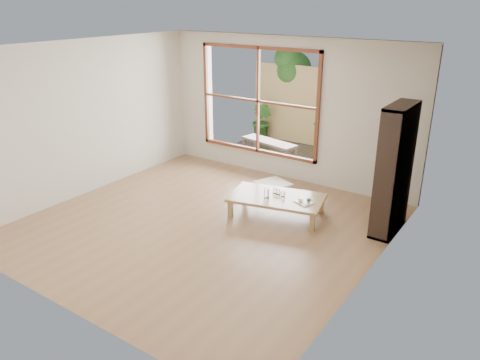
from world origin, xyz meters
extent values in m
plane|color=#926A49|center=(0.00, 0.00, 0.00)|extent=(5.00, 5.00, 0.00)
cube|color=#9A7A4A|center=(0.72, 0.89, 0.29)|extent=(1.59, 1.12, 0.04)
cube|color=#9A7A4A|center=(0.17, 0.42, 0.13)|extent=(0.09, 0.09, 0.27)
cube|color=#9A7A4A|center=(0.01, 1.07, 0.13)|extent=(0.09, 0.09, 0.27)
cube|color=#9A7A4A|center=(1.43, 0.72, 0.13)|extent=(0.09, 0.09, 0.27)
cube|color=#9A7A4A|center=(1.27, 1.37, 0.13)|extent=(0.09, 0.09, 0.27)
cube|color=white|center=(0.08, 1.87, 0.04)|extent=(0.69, 0.69, 0.08)
cube|color=black|center=(2.33, 1.38, 0.94)|extent=(0.30, 0.85, 1.88)
cylinder|color=silver|center=(0.61, 0.76, 0.39)|extent=(0.08, 0.08, 0.15)
cylinder|color=silver|center=(0.80, 0.94, 0.36)|extent=(0.06, 0.06, 0.09)
cylinder|color=silver|center=(0.69, 0.98, 0.36)|extent=(0.06, 0.06, 0.08)
cylinder|color=silver|center=(0.63, 0.99, 0.36)|extent=(0.07, 0.07, 0.09)
cube|color=white|center=(1.17, 0.91, 0.32)|extent=(0.31, 0.27, 0.02)
sphere|color=#3D6A2A|center=(1.24, 0.95, 0.36)|extent=(0.07, 0.07, 0.07)
cube|color=orange|center=(1.15, 0.87, 0.34)|extent=(0.06, 0.05, 0.02)
cube|color=beige|center=(1.11, 0.94, 0.34)|extent=(0.07, 0.06, 0.02)
cylinder|color=silver|center=(1.20, 0.85, 0.34)|extent=(0.14, 0.06, 0.01)
cube|color=#3C332B|center=(-0.60, 3.56, 0.00)|extent=(2.80, 2.00, 0.05)
cube|color=black|center=(-0.76, 3.12, 0.40)|extent=(1.30, 0.61, 0.05)
cube|color=black|center=(-1.37, 3.10, 0.20)|extent=(0.07, 0.07, 0.35)
cube|color=black|center=(-1.31, 3.38, 0.20)|extent=(0.07, 0.07, 0.35)
cube|color=black|center=(-0.22, 2.86, 0.20)|extent=(0.07, 0.07, 0.35)
cube|color=black|center=(-0.16, 3.15, 0.20)|extent=(0.07, 0.07, 0.35)
cube|color=tan|center=(-0.60, 4.56, 0.90)|extent=(2.80, 0.06, 1.80)
imported|color=#2E5C22|center=(0.15, 4.26, 0.46)|extent=(0.83, 0.74, 0.86)
imported|color=#2E5C22|center=(-1.65, 4.28, 0.48)|extent=(0.61, 0.55, 0.92)
cylinder|color=#4C3D2D|center=(-1.30, 4.86, 0.80)|extent=(0.14, 0.14, 1.60)
sphere|color=#2E5C22|center=(-1.18, 4.86, 1.65)|extent=(0.84, 0.84, 0.84)
sphere|color=#2E5C22|center=(-1.45, 4.94, 1.45)|extent=(0.70, 0.70, 0.70)
sphere|color=#2E5C22|center=(-1.27, 4.76, 1.90)|extent=(0.64, 0.64, 0.64)
camera|label=1|loc=(4.02, -4.97, 3.21)|focal=35.00mm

